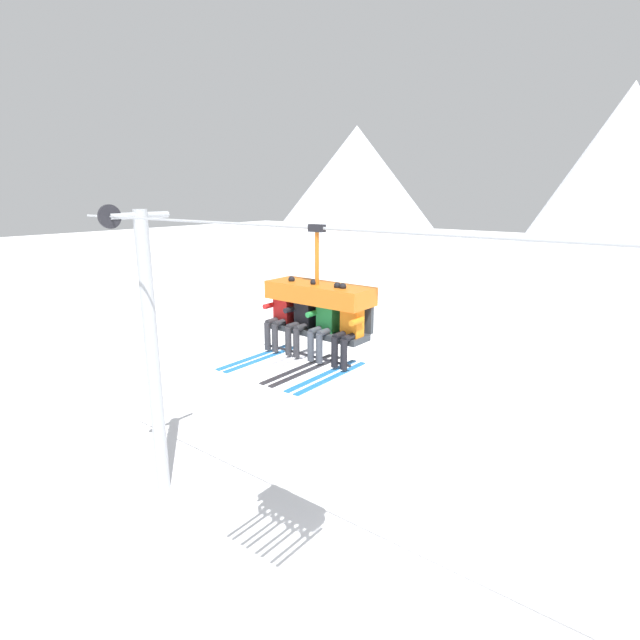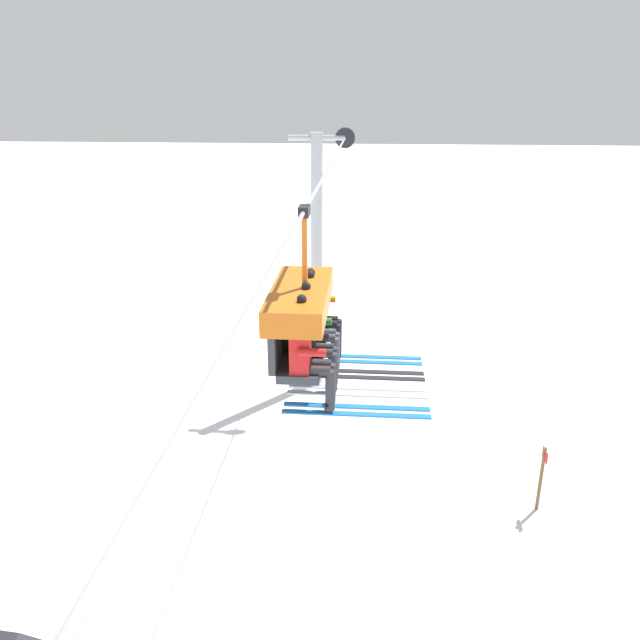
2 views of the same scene
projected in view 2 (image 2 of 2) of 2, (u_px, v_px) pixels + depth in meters
ground_plane at (270, 628)px, 10.96m from camera, size 200.00×200.00×0.00m
lift_tower_far at (317, 258)px, 18.70m from camera, size 0.36×1.88×7.87m
lift_cable at (321, 181)px, 9.38m from camera, size 19.21×0.05×0.05m
chairlift_chair at (299, 310)px, 7.56m from camera, size 1.86×0.74×2.13m
skier_red at (311, 355)px, 6.97m from camera, size 0.48×1.70×1.34m
skier_black at (315, 339)px, 7.42m from camera, size 0.48×1.70×1.34m
skier_green at (318, 324)px, 7.87m from camera, size 0.48×1.70×1.34m
skier_orange at (321, 312)px, 8.31m from camera, size 0.48×1.70×1.34m
trail_sign at (541, 475)px, 13.73m from camera, size 0.36×0.08×1.60m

